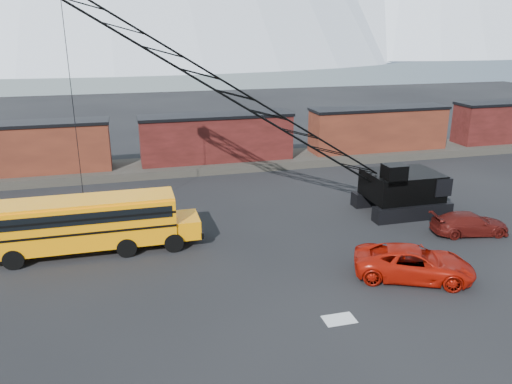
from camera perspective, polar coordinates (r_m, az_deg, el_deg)
The scene contains 10 objects.
ground at distance 25.85m, azimuth 4.81°, elevation -9.84°, with size 160.00×160.00×0.00m, color black.
gravel_berm at distance 45.67m, azimuth -4.43°, elevation 3.25°, with size 120.00×5.00×0.70m, color #433F37.
boxcar_west_near at distance 45.14m, azimuth -24.95°, elevation 4.56°, with size 13.70×3.10×4.17m.
boxcar_mid at distance 45.10m, azimuth -4.50°, elevation 6.21°, with size 13.70×3.10×4.17m.
boxcar_east_near at distance 50.43m, azimuth 13.80°, elevation 7.03°, with size 13.70×3.10×4.17m.
snow_patch at distance 22.83m, azimuth 9.49°, elevation -14.16°, with size 1.40×0.90×0.02m, color silver.
school_bus at distance 29.42m, azimuth -18.39°, elevation -3.33°, with size 11.65×2.65×3.19m.
red_pickup at distance 26.72m, azimuth 17.58°, elevation -7.74°, with size 2.74×5.94×1.65m, color #AD1508.
maroon_suv at distance 33.45m, azimuth 23.24°, elevation -3.34°, with size 1.91×4.69×1.36m, color #50110E.
crawler_crane at distance 30.84m, azimuth 0.01°, elevation 9.74°, with size 24.03×4.20×14.52m.
Camera 1 is at (-7.91, -21.40, 12.17)m, focal length 35.00 mm.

